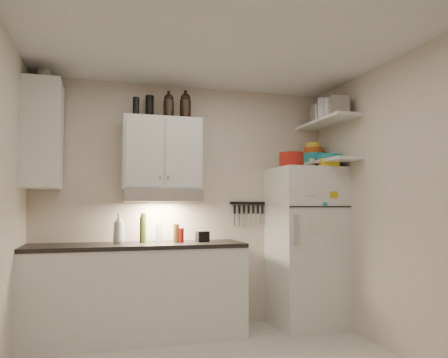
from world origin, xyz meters
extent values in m
cube|color=silver|center=(0.00, 0.00, 2.61)|extent=(3.20, 3.00, 0.02)
cube|color=beige|center=(0.00, 1.51, 1.30)|extent=(3.20, 0.02, 2.60)
cube|color=beige|center=(1.61, 0.00, 1.30)|extent=(0.02, 3.00, 2.60)
cube|color=white|center=(-0.55, 1.20, 0.44)|extent=(2.10, 0.60, 0.88)
cube|color=black|center=(-0.55, 1.20, 0.90)|extent=(2.10, 0.62, 0.04)
cube|color=white|center=(-0.30, 1.33, 1.83)|extent=(0.80, 0.33, 0.75)
cube|color=white|center=(-1.44, 1.20, 1.95)|extent=(0.33, 0.55, 1.00)
cube|color=silver|center=(-0.30, 1.27, 1.39)|extent=(0.76, 0.46, 0.12)
cube|color=white|center=(1.25, 1.16, 0.85)|extent=(0.70, 0.68, 1.70)
cube|color=white|center=(1.45, 1.02, 2.20)|extent=(0.30, 0.95, 0.03)
cube|color=white|center=(1.45, 1.02, 1.76)|extent=(0.30, 0.95, 0.03)
cube|color=black|center=(0.70, 1.49, 1.32)|extent=(0.42, 0.02, 0.03)
cylinder|color=maroon|center=(1.04, 1.04, 1.78)|extent=(0.30, 0.30, 0.15)
cube|color=gold|center=(1.41, 0.93, 1.74)|extent=(0.26, 0.28, 0.08)
cylinder|color=silver|center=(1.33, 1.15, 1.75)|extent=(0.09, 0.09, 0.11)
cylinder|color=silver|center=(1.53, 1.24, 2.32)|extent=(0.31, 0.31, 0.21)
cube|color=#AAAAAD|center=(1.45, 1.00, 2.33)|extent=(0.29, 0.28, 0.23)
cube|color=#AAAAAD|center=(1.43, 0.77, 2.31)|extent=(0.23, 0.23, 0.19)
cylinder|color=teal|center=(1.44, 1.30, 1.83)|extent=(0.27, 0.27, 0.11)
cylinder|color=#C14612|center=(1.42, 1.29, 1.92)|extent=(0.22, 0.22, 0.07)
cylinder|color=gold|center=(1.42, 1.29, 1.98)|extent=(0.17, 0.17, 0.05)
cylinder|color=teal|center=(1.46, 1.01, 1.81)|extent=(0.34, 0.34, 0.07)
cylinder|color=black|center=(-0.42, 1.40, 2.32)|extent=(0.11, 0.11, 0.25)
cylinder|color=black|center=(-0.57, 1.29, 2.30)|extent=(0.09, 0.09, 0.19)
cylinder|color=silver|center=(-1.45, 1.29, 2.54)|extent=(0.16, 0.16, 0.17)
imported|color=white|center=(-0.72, 1.25, 1.08)|extent=(0.14, 0.14, 0.33)
cylinder|color=brown|center=(-0.16, 1.20, 1.01)|extent=(0.08, 0.08, 0.19)
cylinder|color=#446D1B|center=(-0.48, 1.27, 1.07)|extent=(0.06, 0.06, 0.30)
cylinder|color=black|center=(-0.49, 1.28, 1.05)|extent=(0.06, 0.06, 0.26)
cylinder|color=silver|center=(-0.32, 1.36, 1.01)|extent=(0.07, 0.07, 0.19)
cylinder|color=maroon|center=(-0.12, 1.20, 0.99)|extent=(0.08, 0.08, 0.14)
cube|color=black|center=(0.11, 1.20, 0.97)|extent=(0.14, 0.11, 0.11)
camera|label=1|loc=(-0.92, -3.17, 1.29)|focal=35.00mm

